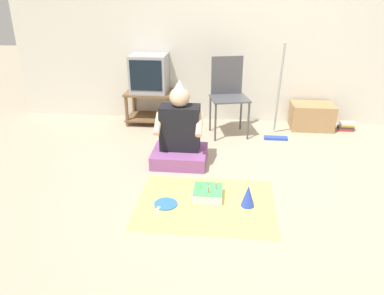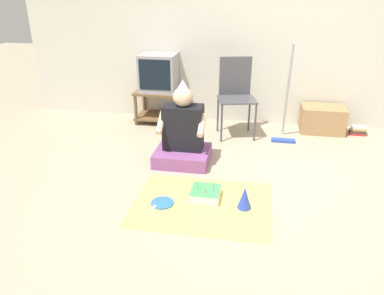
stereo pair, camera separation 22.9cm
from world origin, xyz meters
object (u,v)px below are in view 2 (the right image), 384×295
(folding_chair, at_px, (236,91))
(book_pile, at_px, (358,130))
(tv, at_px, (159,73))
(person_seated, at_px, (183,136))
(dust_mop, at_px, (286,114))
(cardboard_box_stack, at_px, (322,119))
(paper_plate, at_px, (162,203))
(party_hat_blue, at_px, (245,198))
(birthday_cake, at_px, (205,193))

(folding_chair, height_order, book_pile, folding_chair)
(tv, distance_m, book_pile, 2.63)
(folding_chair, xyz_separation_m, person_seated, (-0.48, -0.89, -0.26))
(folding_chair, xyz_separation_m, dust_mop, (0.60, -0.10, -0.22))
(tv, bearing_deg, person_seated, -64.61)
(dust_mop, bearing_deg, book_pile, 20.11)
(cardboard_box_stack, xyz_separation_m, paper_plate, (-1.57, -2.03, -0.15))
(folding_chair, bearing_deg, tv, 165.43)
(cardboard_box_stack, bearing_deg, folding_chair, -166.12)
(dust_mop, height_order, book_pile, dust_mop)
(cardboard_box_stack, bearing_deg, tv, -179.94)
(cardboard_box_stack, height_order, dust_mop, dust_mop)
(dust_mop, xyz_separation_m, paper_plate, (-1.09, -1.66, -0.32))
(folding_chair, relative_size, dust_mop, 0.82)
(book_pile, bearing_deg, party_hat_blue, -124.19)
(birthday_cake, distance_m, paper_plate, 0.39)
(dust_mop, height_order, party_hat_blue, dust_mop)
(book_pile, bearing_deg, folding_chair, -171.15)
(dust_mop, bearing_deg, folding_chair, 170.35)
(cardboard_box_stack, height_order, paper_plate, cardboard_box_stack)
(cardboard_box_stack, bearing_deg, person_seated, -143.46)
(folding_chair, distance_m, cardboard_box_stack, 1.18)
(person_seated, bearing_deg, dust_mop, 36.19)
(birthday_cake, bearing_deg, paper_plate, -156.13)
(folding_chair, distance_m, dust_mop, 0.65)
(birthday_cake, relative_size, party_hat_blue, 1.33)
(folding_chair, xyz_separation_m, paper_plate, (-0.49, -1.76, -0.54))
(dust_mop, height_order, person_seated, dust_mop)
(dust_mop, relative_size, party_hat_blue, 5.97)
(paper_plate, bearing_deg, dust_mop, 56.77)
(folding_chair, distance_m, book_pile, 1.63)
(person_seated, bearing_deg, folding_chair, 61.85)
(party_hat_blue, relative_size, paper_plate, 0.96)
(paper_plate, bearing_deg, folding_chair, 74.59)
(book_pile, relative_size, party_hat_blue, 1.01)
(book_pile, bearing_deg, tv, 179.37)
(birthday_cake, distance_m, party_hat_blue, 0.36)
(dust_mop, distance_m, person_seated, 1.34)
(person_seated, xyz_separation_m, birthday_cake, (0.34, -0.71, -0.24))
(birthday_cake, xyz_separation_m, party_hat_blue, (0.35, -0.10, 0.05))
(dust_mop, bearing_deg, person_seated, -143.81)
(cardboard_box_stack, height_order, party_hat_blue, cardboard_box_stack)
(folding_chair, relative_size, birthday_cake, 3.68)
(party_hat_blue, bearing_deg, paper_plate, -175.40)
(tv, height_order, book_pile, tv)
(folding_chair, height_order, dust_mop, dust_mop)
(book_pile, height_order, party_hat_blue, party_hat_blue)
(cardboard_box_stack, xyz_separation_m, book_pile, (0.44, -0.03, -0.11))
(folding_chair, bearing_deg, book_pile, 8.85)
(cardboard_box_stack, bearing_deg, paper_plate, -127.79)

